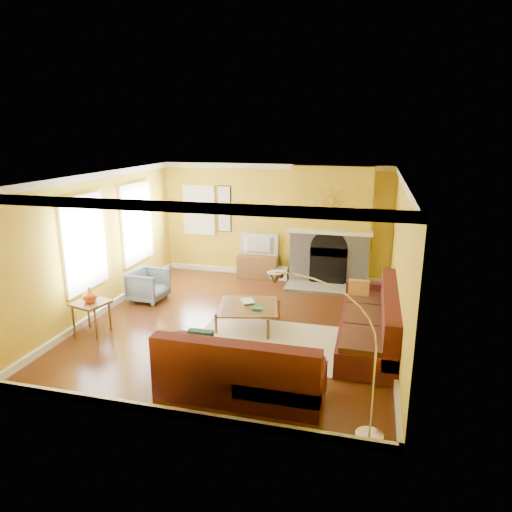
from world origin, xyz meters
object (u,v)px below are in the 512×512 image
(media_console, at_px, (258,266))
(arc_lamp, at_px, (327,358))
(sectional_sofa, at_px, (296,322))
(armchair, at_px, (148,285))
(coffee_table, at_px, (249,316))
(side_table, at_px, (92,318))

(media_console, bearing_deg, arc_lamp, -68.45)
(sectional_sofa, height_order, armchair, sectional_sofa)
(coffee_table, distance_m, media_console, 2.93)
(arc_lamp, bearing_deg, media_console, 111.55)
(side_table, xyz_separation_m, arc_lamp, (4.22, -1.72, 0.67))
(arc_lamp, bearing_deg, side_table, 157.79)
(armchair, height_order, side_table, armchair)
(coffee_table, height_order, armchair, armchair)
(side_table, bearing_deg, armchair, 83.99)
(sectional_sofa, relative_size, coffee_table, 3.80)
(coffee_table, height_order, side_table, side_table)
(sectional_sofa, relative_size, armchair, 5.46)
(coffee_table, distance_m, armchair, 2.50)
(armchair, bearing_deg, coffee_table, -103.95)
(media_console, xyz_separation_m, side_table, (-2.02, -3.85, 0.03))
(media_console, height_order, armchair, armchair)
(side_table, bearing_deg, coffee_table, 20.76)
(coffee_table, bearing_deg, media_console, 100.66)
(coffee_table, relative_size, arc_lamp, 0.54)
(sectional_sofa, xyz_separation_m, coffee_table, (-0.97, 0.64, -0.25))
(side_table, bearing_deg, media_console, 62.32)
(sectional_sofa, height_order, coffee_table, sectional_sofa)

